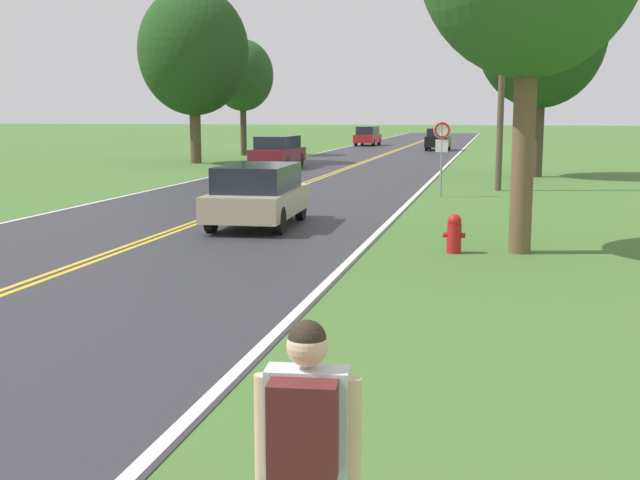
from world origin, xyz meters
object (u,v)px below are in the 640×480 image
at_px(tree_left_verge, 541,33).
at_px(tree_mid_treeline, 193,52).
at_px(car_red_van_receding, 368,136).
at_px(tree_right_cluster, 243,76).
at_px(car_champagne_suv_approaching, 258,194).
at_px(car_black_suv_mid_far, 438,139).
at_px(hitchhiker_person, 306,442).
at_px(traffic_sign, 442,140).
at_px(fire_hydrant, 454,233).
at_px(car_maroon_suv_mid_near, 278,151).

height_order(tree_left_verge, tree_mid_treeline, tree_mid_treeline).
bearing_deg(tree_left_verge, car_red_van_receding, 111.51).
relative_size(tree_mid_treeline, tree_right_cluster, 1.28).
height_order(car_champagne_suv_approaching, car_black_suv_mid_far, car_black_suv_mid_far).
height_order(tree_mid_treeline, car_champagne_suv_approaching, tree_mid_treeline).
distance_m(hitchhiker_person, car_red_van_receding, 68.98).
bearing_deg(hitchhiker_person, tree_mid_treeline, 16.35).
distance_m(car_champagne_suv_approaching, car_red_van_receding, 52.64).
relative_size(traffic_sign, tree_left_verge, 0.27).
xyz_separation_m(tree_mid_treeline, tree_right_cluster, (0.05, 8.97, -0.97)).
height_order(fire_hydrant, car_maroon_suv_mid_near, car_maroon_suv_mid_near).
bearing_deg(fire_hydrant, hitchhiker_person, -90.63).
bearing_deg(car_black_suv_mid_far, hitchhiker_person, 4.72).
height_order(traffic_sign, car_champagne_suv_approaching, traffic_sign).
distance_m(traffic_sign, car_red_van_receding, 44.88).
xyz_separation_m(hitchhiker_person, tree_right_cluster, (-16.39, 49.50, 4.37)).
distance_m(tree_left_verge, car_maroon_suv_mid_near, 14.61).
distance_m(tree_mid_treeline, tree_right_cluster, 9.02).
distance_m(traffic_sign, car_black_suv_mid_far, 35.81).
height_order(traffic_sign, car_black_suv_mid_far, traffic_sign).
xyz_separation_m(tree_left_verge, tree_mid_treeline, (-19.13, 6.24, -0.04)).
height_order(traffic_sign, car_red_van_receding, traffic_sign).
height_order(hitchhiker_person, fire_hydrant, hitchhiker_person).
bearing_deg(car_black_suv_mid_far, car_maroon_suv_mid_near, -15.38).
xyz_separation_m(car_champagne_suv_approaching, car_black_suv_mid_far, (1.38, 44.23, 0.06)).
bearing_deg(hitchhiker_person, car_champagne_suv_approaching, 12.13).
height_order(hitchhiker_person, car_black_suv_mid_far, hitchhiker_person).
distance_m(fire_hydrant, car_maroon_suv_mid_near, 26.63).
height_order(fire_hydrant, tree_left_verge, tree_left_verge).
relative_size(tree_left_verge, tree_right_cluster, 1.24).
relative_size(car_black_suv_mid_far, car_red_van_receding, 0.88).
xyz_separation_m(tree_mid_treeline, car_black_suv_mid_far, (12.72, 19.50, -5.53)).
bearing_deg(car_red_van_receding, fire_hydrant, -166.66).
bearing_deg(car_champagne_suv_approaching, tree_left_verge, 154.41).
distance_m(hitchhiker_person, traffic_sign, 24.38).
bearing_deg(hitchhiker_person, traffic_sign, -3.47).
bearing_deg(hitchhiker_person, car_maroon_suv_mid_near, 10.03).
distance_m(hitchhiker_person, tree_right_cluster, 52.32).
relative_size(tree_mid_treeline, car_maroon_suv_mid_near, 2.18).
bearing_deg(hitchhiker_person, car_red_van_receding, 3.16).
bearing_deg(car_champagne_suv_approaching, car_maroon_suv_mid_near, -168.56).
xyz_separation_m(tree_left_verge, car_champagne_suv_approaching, (-7.79, -18.48, -5.62)).
relative_size(fire_hydrant, tree_left_verge, 0.08).
xyz_separation_m(tree_left_verge, tree_right_cluster, (-19.08, 15.21, -1.02)).
height_order(car_black_suv_mid_far, car_red_van_receding, car_black_suv_mid_far).
height_order(tree_right_cluster, car_black_suv_mid_far, tree_right_cluster).
xyz_separation_m(car_champagne_suv_approaching, car_maroon_suv_mid_near, (-5.41, 21.41, 0.07)).
relative_size(hitchhiker_person, tree_left_verge, 0.18).
height_order(hitchhiker_person, car_maroon_suv_mid_near, hitchhiker_person).
relative_size(tree_right_cluster, car_black_suv_mid_far, 2.01).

